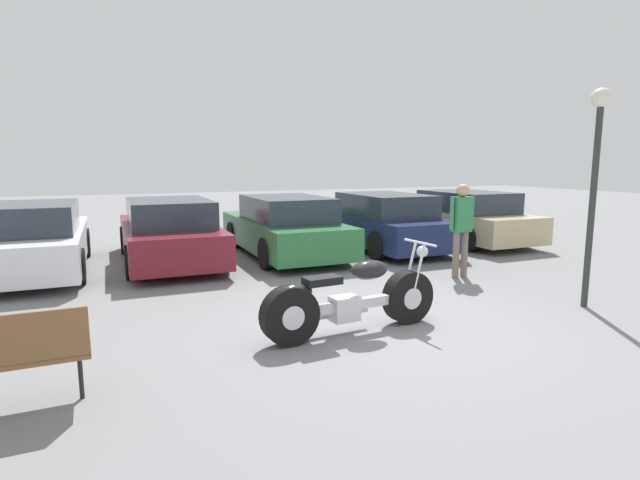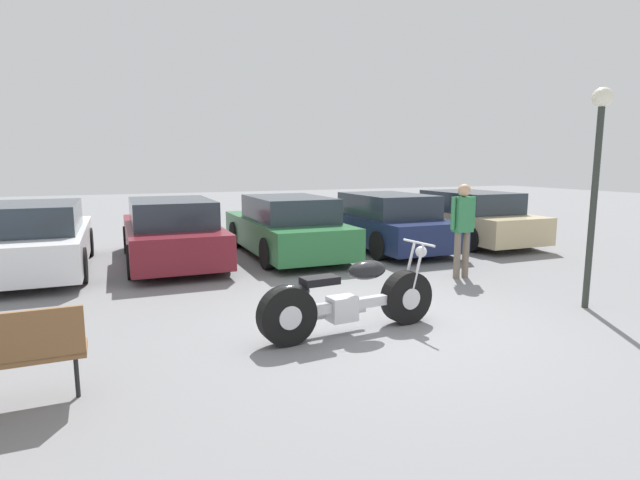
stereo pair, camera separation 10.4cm
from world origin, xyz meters
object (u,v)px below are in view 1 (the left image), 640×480
object	(u,v)px
parked_car_white	(33,240)
parked_car_navy	(380,222)
parked_car_champagne	(461,218)
person_standing	(462,222)
parked_car_green	(284,227)
parked_car_maroon	(169,232)
motorcycle	(350,300)
lamp_post	(596,159)

from	to	relation	value
parked_car_white	parked_car_navy	size ratio (longest dim) A/B	1.00
parked_car_champagne	person_standing	world-z (taller)	person_standing
parked_car_navy	parked_car_champagne	xyz separation A→B (m)	(2.49, 0.05, 0.00)
parked_car_green	parked_car_maroon	bearing A→B (deg)	177.05
motorcycle	parked_car_white	distance (m)	6.74
motorcycle	parked_car_maroon	size ratio (longest dim) A/B	0.53
parked_car_green	parked_car_champagne	distance (m)	4.98
motorcycle	parked_car_champagne	world-z (taller)	parked_car_champagne
parked_car_white	parked_car_green	size ratio (longest dim) A/B	1.00
parked_car_maroon	parked_car_green	size ratio (longest dim) A/B	1.00
motorcycle	parked_car_green	size ratio (longest dim) A/B	0.53
motorcycle	parked_car_champagne	bearing A→B (deg)	41.88
person_standing	parked_car_green	bearing A→B (deg)	123.51
parked_car_white	parked_car_navy	world-z (taller)	same
parked_car_champagne	parked_car_green	bearing A→B (deg)	-179.50
parked_car_navy	person_standing	size ratio (longest dim) A/B	2.65
motorcycle	parked_car_white	xyz separation A→B (m)	(-4.01, 5.41, 0.22)
parked_car_maroon	person_standing	xyz separation A→B (m)	(4.72, -3.49, 0.38)
parked_car_navy	lamp_post	bearing A→B (deg)	-87.98
parked_car_champagne	lamp_post	xyz separation A→B (m)	(-2.29, -5.65, 1.50)
parked_car_maroon	motorcycle	bearing A→B (deg)	-74.39
parked_car_navy	lamp_post	world-z (taller)	lamp_post
motorcycle	parked_car_white	world-z (taller)	parked_car_white
parked_car_green	parked_car_champagne	xyz separation A→B (m)	(4.98, 0.04, 0.00)
motorcycle	parked_car_maroon	xyz separation A→B (m)	(-1.52, 5.43, 0.22)
parked_car_champagne	parked_car_white	bearing A→B (deg)	179.62
parked_car_green	parked_car_navy	size ratio (longest dim) A/B	1.00
motorcycle	parked_car_navy	xyz separation A→B (m)	(3.47, 5.29, 0.22)
motorcycle	parked_car_green	world-z (taller)	parked_car_green
parked_car_white	parked_car_green	world-z (taller)	same
parked_car_green	parked_car_white	bearing A→B (deg)	178.74
motorcycle	parked_car_white	size ratio (longest dim) A/B	0.53
parked_car_green	lamp_post	xyz separation A→B (m)	(2.69, -5.61, 1.50)
parked_car_green	parked_car_navy	world-z (taller)	same
parked_car_champagne	person_standing	bearing A→B (deg)	-128.95
parked_car_maroon	parked_car_champagne	world-z (taller)	same
parked_car_white	parked_car_maroon	xyz separation A→B (m)	(2.49, 0.02, 0.00)
parked_car_maroon	person_standing	world-z (taller)	person_standing
parked_car_white	parked_car_maroon	distance (m)	2.49
motorcycle	lamp_post	size ratio (longest dim) A/B	0.77
motorcycle	parked_car_navy	world-z (taller)	parked_car_navy
motorcycle	parked_car_navy	bearing A→B (deg)	56.78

